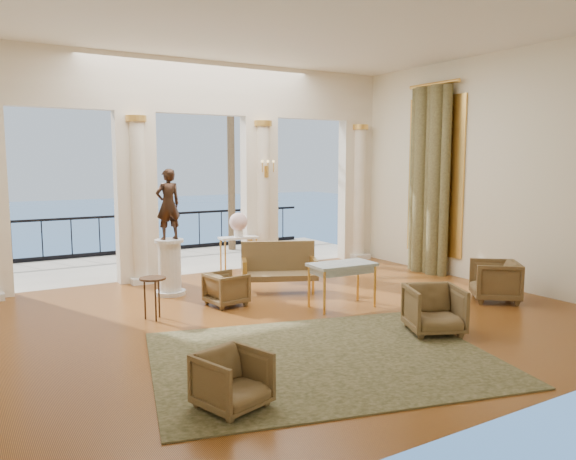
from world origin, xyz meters
TOP-DOWN VIEW (x-y plane):
  - floor at (0.00, 0.00)m, footprint 9.00×9.00m
  - room_walls at (0.00, -1.12)m, footprint 9.00×9.00m
  - arcade at (-0.00, 3.82)m, footprint 9.00×0.56m
  - terrace at (0.00, 5.80)m, footprint 10.00×3.60m
  - balustrade at (0.00, 7.40)m, footprint 9.00×0.06m
  - palm_tree at (2.00, 6.60)m, footprint 2.00×2.00m
  - sea at (0.00, 60.00)m, footprint 160.00×160.00m
  - curtain at (4.28, 1.50)m, footprint 0.33×1.40m
  - window_frame at (4.47, 1.50)m, footprint 0.04×1.60m
  - wall_sconce at (1.40, 3.51)m, footprint 0.30×0.11m
  - rug at (-0.74, -1.80)m, footprint 4.81×4.15m
  - armchair_a at (-2.31, -2.50)m, footprint 0.76×0.73m
  - armchair_b at (1.20, -1.76)m, footprint 0.96×0.93m
  - armchair_c at (3.49, -0.96)m, footprint 1.03×1.04m
  - armchair_d at (-0.67, 1.18)m, footprint 0.65×0.68m
  - settee at (0.61, 1.62)m, footprint 1.52×1.12m
  - game_table at (0.94, 0.08)m, footprint 1.12×0.65m
  - pedestal at (-1.23, 2.41)m, footprint 0.56×0.56m
  - statue at (-1.23, 2.41)m, footprint 0.50×0.36m
  - console_table at (0.72, 3.55)m, footprint 0.87×0.40m
  - urn at (0.72, 3.55)m, footprint 0.39×0.39m
  - side_table at (-2.00, 0.98)m, footprint 0.41×0.41m

SIDE VIEW (x-z plane):
  - sea at x=0.00m, z-range -6.00..-6.00m
  - terrace at x=0.00m, z-range -0.10..0.00m
  - floor at x=0.00m, z-range 0.00..0.00m
  - rug at x=-0.74m, z-range 0.00..0.02m
  - armchair_d at x=-0.67m, z-range 0.00..0.62m
  - armchair_a at x=-2.31m, z-range 0.00..0.64m
  - armchair_b at x=1.20m, z-range 0.00..0.76m
  - armchair_c at x=3.49m, z-range 0.00..0.78m
  - balustrade at x=0.00m, z-range -0.11..0.92m
  - settee at x=0.61m, z-range 0.00..0.92m
  - pedestal at x=-1.23m, z-range -0.02..1.00m
  - side_table at x=-2.00m, z-range 0.24..0.89m
  - console_table at x=0.72m, z-range 0.26..1.06m
  - game_table at x=0.94m, z-range 0.30..1.04m
  - urn at x=0.72m, z-range 0.84..1.36m
  - statue at x=-1.23m, z-range 1.02..2.30m
  - curtain at x=4.28m, z-range -0.03..4.06m
  - window_frame at x=4.47m, z-range 0.40..3.80m
  - wall_sconce at x=1.40m, z-range 2.06..2.40m
  - arcade at x=0.00m, z-range 0.33..4.83m
  - room_walls at x=0.00m, z-range -1.62..7.38m
  - palm_tree at x=2.00m, z-range 1.84..6.34m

